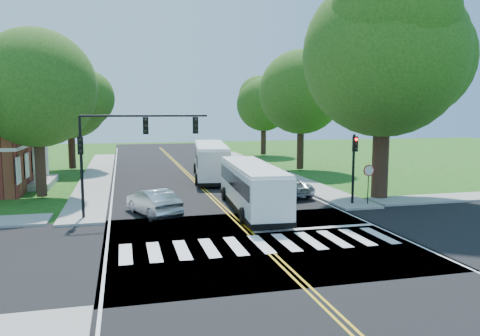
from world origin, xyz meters
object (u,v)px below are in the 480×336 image
object	(u,v)px
signal_nw	(125,141)
bus_follow	(211,160)
bus_lead	(252,186)
dark_sedan	(266,175)
suv	(284,187)
signal_ne	(354,159)
hatchback	(153,202)

from	to	relation	value
signal_nw	bus_follow	size ratio (longest dim) A/B	0.59
bus_lead	bus_follow	world-z (taller)	bus_follow
dark_sedan	bus_follow	bearing A→B (deg)	-59.37
signal_nw	suv	world-z (taller)	signal_nw
signal_ne	hatchback	bearing A→B (deg)	179.11
signal_nw	suv	xyz separation A→B (m)	(10.88, 4.21, -3.70)
signal_nw	suv	size ratio (longest dim) A/B	1.48
bus_follow	signal_nw	bearing A→B (deg)	69.90
signal_ne	suv	world-z (taller)	signal_ne
signal_ne	suv	xyz separation A→B (m)	(-3.17, 4.20, -2.28)
bus_follow	hatchback	world-z (taller)	bus_follow
signal_ne	bus_follow	size ratio (longest dim) A/B	0.36
dark_sedan	signal_ne	bearing A→B (deg)	84.82
hatchback	signal_ne	bearing A→B (deg)	159.68
bus_lead	signal_nw	bearing A→B (deg)	6.18
signal_ne	bus_follow	xyz separation A→B (m)	(-6.58, 14.12, -1.32)
signal_ne	suv	bearing A→B (deg)	127.09
dark_sedan	suv	bearing A→B (deg)	65.40
bus_lead	hatchback	distance (m)	5.98
signal_nw	hatchback	bearing A→B (deg)	7.87
signal_ne	signal_nw	bearing A→B (deg)	-179.95
hatchback	dark_sedan	xyz separation A→B (m)	(10.08, 10.36, -0.15)
signal_nw	suv	bearing A→B (deg)	21.13
signal_nw	bus_lead	world-z (taller)	signal_nw
bus_follow	suv	bearing A→B (deg)	116.74
signal_ne	bus_follow	bearing A→B (deg)	115.00
signal_nw	signal_ne	world-z (taller)	signal_nw
signal_ne	bus_lead	world-z (taller)	signal_ne
signal_nw	signal_ne	distance (m)	14.13
signal_ne	hatchback	distance (m)	12.75
signal_nw	hatchback	distance (m)	3.90
signal_nw	bus_follow	distance (m)	16.22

